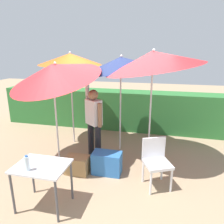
{
  "coord_description": "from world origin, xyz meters",
  "views": [
    {
      "loc": [
        1.02,
        -4.05,
        2.42
      ],
      "look_at": [
        0.0,
        0.3,
        1.1
      ],
      "focal_mm": 34.0,
      "sensor_mm": 36.0,
      "label": 1
    }
  ],
  "objects_px": {
    "person_vendor": "(94,119)",
    "crate_cardboard": "(77,165)",
    "umbrella_rainbow": "(54,72)",
    "umbrella_orange": "(153,60)",
    "cooler_box": "(107,163)",
    "umbrella_yellow": "(70,59)",
    "bottle_water": "(27,163)",
    "umbrella_navy": "(121,64)",
    "chair_plastic": "(156,160)",
    "folding_table": "(42,170)"
  },
  "relations": [
    {
      "from": "person_vendor",
      "to": "crate_cardboard",
      "type": "height_order",
      "value": "person_vendor"
    },
    {
      "from": "umbrella_rainbow",
      "to": "umbrella_orange",
      "type": "height_order",
      "value": "umbrella_orange"
    },
    {
      "from": "crate_cardboard",
      "to": "cooler_box",
      "type": "bearing_deg",
      "value": 13.06
    },
    {
      "from": "umbrella_rainbow",
      "to": "umbrella_yellow",
      "type": "relative_size",
      "value": 1.05
    },
    {
      "from": "cooler_box",
      "to": "bottle_water",
      "type": "height_order",
      "value": "bottle_water"
    },
    {
      "from": "bottle_water",
      "to": "person_vendor",
      "type": "bearing_deg",
      "value": 78.3
    },
    {
      "from": "umbrella_orange",
      "to": "cooler_box",
      "type": "height_order",
      "value": "umbrella_orange"
    },
    {
      "from": "cooler_box",
      "to": "crate_cardboard",
      "type": "height_order",
      "value": "cooler_box"
    },
    {
      "from": "umbrella_yellow",
      "to": "person_vendor",
      "type": "bearing_deg",
      "value": -41.23
    },
    {
      "from": "umbrella_navy",
      "to": "chair_plastic",
      "type": "bearing_deg",
      "value": -54.53
    },
    {
      "from": "person_vendor",
      "to": "crate_cardboard",
      "type": "bearing_deg",
      "value": -100.94
    },
    {
      "from": "umbrella_orange",
      "to": "person_vendor",
      "type": "bearing_deg",
      "value": -175.66
    },
    {
      "from": "umbrella_rainbow",
      "to": "cooler_box",
      "type": "distance_m",
      "value": 2.1
    },
    {
      "from": "umbrella_navy",
      "to": "person_vendor",
      "type": "xyz_separation_m",
      "value": [
        -0.5,
        -0.53,
        -1.18
      ]
    },
    {
      "from": "umbrella_orange",
      "to": "chair_plastic",
      "type": "height_order",
      "value": "umbrella_orange"
    },
    {
      "from": "person_vendor",
      "to": "cooler_box",
      "type": "height_order",
      "value": "person_vendor"
    },
    {
      "from": "umbrella_navy",
      "to": "bottle_water",
      "type": "bearing_deg",
      "value": -110.22
    },
    {
      "from": "person_vendor",
      "to": "folding_table",
      "type": "bearing_deg",
      "value": -99.34
    },
    {
      "from": "umbrella_rainbow",
      "to": "folding_table",
      "type": "height_order",
      "value": "umbrella_rainbow"
    },
    {
      "from": "person_vendor",
      "to": "chair_plastic",
      "type": "distance_m",
      "value": 1.65
    },
    {
      "from": "chair_plastic",
      "to": "bottle_water",
      "type": "distance_m",
      "value": 2.17
    },
    {
      "from": "umbrella_orange",
      "to": "cooler_box",
      "type": "distance_m",
      "value": 2.25
    },
    {
      "from": "person_vendor",
      "to": "cooler_box",
      "type": "relative_size",
      "value": 3.25
    },
    {
      "from": "umbrella_rainbow",
      "to": "bottle_water",
      "type": "distance_m",
      "value": 1.9
    },
    {
      "from": "bottle_water",
      "to": "umbrella_orange",
      "type": "bearing_deg",
      "value": 50.93
    },
    {
      "from": "umbrella_yellow",
      "to": "person_vendor",
      "type": "relative_size",
      "value": 1.27
    },
    {
      "from": "umbrella_navy",
      "to": "cooler_box",
      "type": "bearing_deg",
      "value": -92.87
    },
    {
      "from": "umbrella_navy",
      "to": "folding_table",
      "type": "relative_size",
      "value": 2.97
    },
    {
      "from": "umbrella_yellow",
      "to": "crate_cardboard",
      "type": "bearing_deg",
      "value": -64.75
    },
    {
      "from": "umbrella_yellow",
      "to": "bottle_water",
      "type": "bearing_deg",
      "value": -80.98
    },
    {
      "from": "person_vendor",
      "to": "folding_table",
      "type": "distance_m",
      "value": 1.77
    },
    {
      "from": "umbrella_rainbow",
      "to": "umbrella_orange",
      "type": "distance_m",
      "value": 1.97
    },
    {
      "from": "umbrella_orange",
      "to": "folding_table",
      "type": "bearing_deg",
      "value": -129.65
    },
    {
      "from": "umbrella_yellow",
      "to": "folding_table",
      "type": "distance_m",
      "value": 2.93
    },
    {
      "from": "umbrella_yellow",
      "to": "crate_cardboard",
      "type": "height_order",
      "value": "umbrella_yellow"
    },
    {
      "from": "umbrella_yellow",
      "to": "person_vendor",
      "type": "distance_m",
      "value": 1.65
    },
    {
      "from": "folding_table",
      "to": "chair_plastic",
      "type": "bearing_deg",
      "value": 30.2
    },
    {
      "from": "umbrella_orange",
      "to": "umbrella_yellow",
      "type": "relative_size",
      "value": 1.08
    },
    {
      "from": "cooler_box",
      "to": "chair_plastic",
      "type": "bearing_deg",
      "value": -9.83
    },
    {
      "from": "folding_table",
      "to": "umbrella_navy",
      "type": "bearing_deg",
      "value": 70.81
    },
    {
      "from": "umbrella_yellow",
      "to": "umbrella_navy",
      "type": "bearing_deg",
      "value": -7.84
    },
    {
      "from": "chair_plastic",
      "to": "crate_cardboard",
      "type": "distance_m",
      "value": 1.58
    },
    {
      "from": "folding_table",
      "to": "cooler_box",
      "type": "bearing_deg",
      "value": 57.62
    },
    {
      "from": "umbrella_rainbow",
      "to": "bottle_water",
      "type": "xyz_separation_m",
      "value": [
        0.27,
        -1.5,
        -1.15
      ]
    },
    {
      "from": "umbrella_navy",
      "to": "bottle_water",
      "type": "xyz_separation_m",
      "value": [
        -0.89,
        -2.43,
        -1.26
      ]
    },
    {
      "from": "person_vendor",
      "to": "crate_cardboard",
      "type": "distance_m",
      "value": 1.05
    },
    {
      "from": "umbrella_orange",
      "to": "person_vendor",
      "type": "xyz_separation_m",
      "value": [
        -1.22,
        -0.09,
        -1.29
      ]
    },
    {
      "from": "cooler_box",
      "to": "folding_table",
      "type": "xyz_separation_m",
      "value": [
        -0.73,
        -1.15,
        0.42
      ]
    },
    {
      "from": "umbrella_orange",
      "to": "folding_table",
      "type": "height_order",
      "value": "umbrella_orange"
    },
    {
      "from": "crate_cardboard",
      "to": "bottle_water",
      "type": "xyz_separation_m",
      "value": [
        -0.26,
        -1.19,
        0.67
      ]
    }
  ]
}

